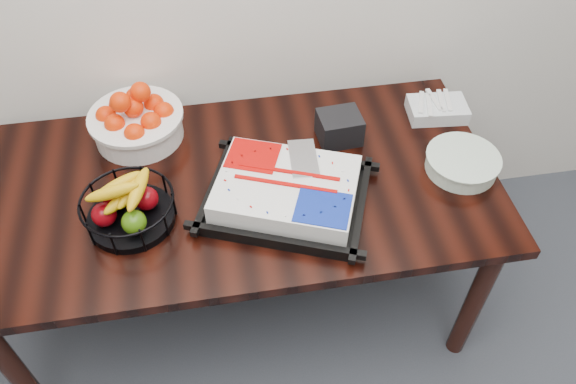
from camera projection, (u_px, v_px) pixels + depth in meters
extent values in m
cube|color=black|center=(237.00, 186.00, 1.95)|extent=(1.80, 0.90, 0.04)
cylinder|color=black|center=(15.00, 370.00, 1.89)|extent=(0.07, 0.07, 0.71)
cylinder|color=black|center=(42.00, 207.00, 2.38)|extent=(0.07, 0.07, 0.71)
cylinder|color=black|center=(475.00, 300.00, 2.07)|extent=(0.07, 0.07, 0.71)
cylinder|color=black|center=(413.00, 162.00, 2.57)|extent=(0.07, 0.07, 0.71)
cube|color=black|center=(287.00, 199.00, 1.87)|extent=(0.63, 0.56, 0.02)
cube|color=white|center=(286.00, 189.00, 1.83)|extent=(0.54, 0.48, 0.08)
cube|color=#B70603|center=(242.00, 166.00, 1.85)|extent=(0.21, 0.20, 0.00)
cube|color=#0D2494|center=(333.00, 196.00, 1.76)|extent=(0.21, 0.20, 0.00)
cube|color=silver|center=(291.00, 155.00, 1.88)|extent=(0.10, 0.18, 0.00)
cylinder|color=white|center=(138.00, 126.00, 2.06)|extent=(0.32, 0.32, 0.10)
cylinder|color=white|center=(135.00, 116.00, 2.02)|extent=(0.34, 0.34, 0.01)
cylinder|color=black|center=(132.00, 217.00, 1.81)|extent=(0.28, 0.28, 0.03)
torus|color=black|center=(126.00, 200.00, 1.75)|extent=(0.30, 0.30, 0.01)
cylinder|color=white|center=(462.00, 164.00, 1.96)|extent=(0.25, 0.25, 0.06)
cylinder|color=white|center=(464.00, 157.00, 1.94)|extent=(0.26, 0.26, 0.01)
cube|color=silver|center=(437.00, 109.00, 2.16)|extent=(0.23, 0.16, 0.05)
cube|color=black|center=(339.00, 127.00, 2.05)|extent=(0.16, 0.14, 0.11)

